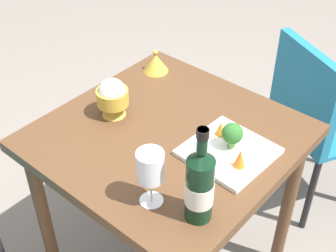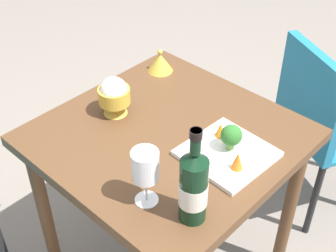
# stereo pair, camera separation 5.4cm
# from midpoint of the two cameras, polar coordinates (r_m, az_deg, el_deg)

# --- Properties ---
(dining_table) EXTENTS (0.78, 0.78, 0.75)m
(dining_table) POSITION_cam_midpoint_polar(r_m,az_deg,el_deg) (1.62, -0.96, -3.76)
(dining_table) COLOR brown
(dining_table) RESTS_ON ground_plane
(chair_near_window) EXTENTS (0.54, 0.54, 0.85)m
(chair_near_window) POSITION_cam_midpoint_polar(r_m,az_deg,el_deg) (2.10, 16.69, 1.57)
(chair_near_window) COLOR teal
(chair_near_window) RESTS_ON ground_plane
(wine_bottle) EXTENTS (0.08, 0.08, 0.30)m
(wine_bottle) POSITION_cam_midpoint_polar(r_m,az_deg,el_deg) (1.21, 2.60, -7.24)
(wine_bottle) COLOR black
(wine_bottle) RESTS_ON dining_table
(wine_glass) EXTENTS (0.08, 0.08, 0.18)m
(wine_glass) POSITION_cam_midpoint_polar(r_m,az_deg,el_deg) (1.24, -3.42, -5.11)
(wine_glass) COLOR white
(wine_glass) RESTS_ON dining_table
(rice_bowl) EXTENTS (0.11, 0.11, 0.14)m
(rice_bowl) POSITION_cam_midpoint_polar(r_m,az_deg,el_deg) (1.60, -7.75, 3.54)
(rice_bowl) COLOR gold
(rice_bowl) RESTS_ON dining_table
(rice_bowl_lid) EXTENTS (0.10, 0.10, 0.09)m
(rice_bowl_lid) POSITION_cam_midpoint_polar(r_m,az_deg,el_deg) (1.85, -2.37, 7.75)
(rice_bowl_lid) COLOR gold
(rice_bowl_lid) RESTS_ON dining_table
(serving_plate) EXTENTS (0.26, 0.26, 0.02)m
(serving_plate) POSITION_cam_midpoint_polar(r_m,az_deg,el_deg) (1.48, 6.35, -3.15)
(serving_plate) COLOR white
(serving_plate) RESTS_ON dining_table
(broccoli_floret) EXTENTS (0.07, 0.07, 0.09)m
(broccoli_floret) POSITION_cam_midpoint_polar(r_m,az_deg,el_deg) (1.45, 6.80, -0.99)
(broccoli_floret) COLOR #729E4C
(broccoli_floret) RESTS_ON serving_plate
(carrot_garnish_left) EXTENTS (0.04, 0.04, 0.06)m
(carrot_garnish_left) POSITION_cam_midpoint_polar(r_m,az_deg,el_deg) (1.40, 7.66, -3.95)
(carrot_garnish_left) COLOR orange
(carrot_garnish_left) RESTS_ON serving_plate
(carrot_garnish_right) EXTENTS (0.03, 0.03, 0.05)m
(carrot_garnish_right) POSITION_cam_midpoint_polar(r_m,az_deg,el_deg) (1.51, 5.43, -0.27)
(carrot_garnish_right) COLOR orange
(carrot_garnish_right) RESTS_ON serving_plate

